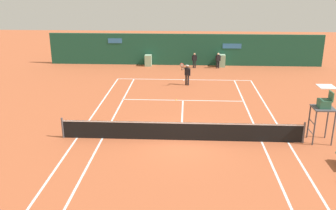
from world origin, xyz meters
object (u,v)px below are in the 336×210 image
Objects in this scene: ball_kid_left_post at (218,59)px; umpire_chair at (324,106)px; ball_kid_centre_post at (194,59)px; player_on_baseline at (187,73)px; tennis_ball_mid_court at (176,100)px.

umpire_chair is at bearing 95.81° from ball_kid_left_post.
ball_kid_centre_post is at bearing -8.13° from ball_kid_left_post.
umpire_chair is 1.60× the size of player_on_baseline.
ball_kid_centre_post is (-5.97, 15.59, -1.09)m from umpire_chair.
umpire_chair is 16.73m from ball_kid_centre_post.
ball_kid_left_post is 20.41× the size of tennis_ball_mid_court.
umpire_chair is at bearing 107.92° from ball_kid_centre_post.
ball_kid_left_post is 1.02× the size of ball_kid_centre_post.
player_on_baseline is (-6.62, 9.90, -0.93)m from umpire_chair.
tennis_ball_mid_court is (-7.30, 6.18, -1.84)m from umpire_chair.
umpire_chair is 2.06× the size of ball_kid_left_post.
ball_kid_left_post reaches higher than ball_kid_centre_post.
tennis_ball_mid_court is at bearing 102.52° from player_on_baseline.
player_on_baseline is 1.32× the size of ball_kid_centre_post.
tennis_ball_mid_court is (-3.43, -9.41, -0.77)m from ball_kid_left_post.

